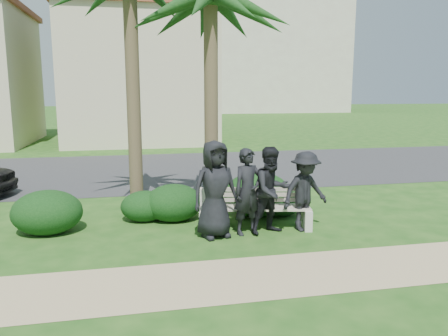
{
  "coord_description": "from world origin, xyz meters",
  "views": [
    {
      "loc": [
        -1.42,
        -7.98,
        2.87
      ],
      "look_at": [
        0.43,
        1.0,
        1.24
      ],
      "focal_mm": 35.0,
      "sensor_mm": 36.0,
      "label": 1
    }
  ],
  "objects_px": {
    "man_c": "(272,190)",
    "park_bench": "(255,211)",
    "man_a": "(215,189)",
    "man_b": "(248,192)",
    "man_d": "(305,191)"
  },
  "relations": [
    {
      "from": "man_a",
      "to": "man_d",
      "type": "distance_m",
      "value": 1.89
    },
    {
      "from": "man_c",
      "to": "man_d",
      "type": "bearing_deg",
      "value": -15.98
    },
    {
      "from": "man_d",
      "to": "man_c",
      "type": "bearing_deg",
      "value": 165.78
    },
    {
      "from": "man_a",
      "to": "man_c",
      "type": "bearing_deg",
      "value": -14.48
    },
    {
      "from": "man_c",
      "to": "man_b",
      "type": "bearing_deg",
      "value": 156.85
    },
    {
      "from": "park_bench",
      "to": "man_b",
      "type": "distance_m",
      "value": 0.65
    },
    {
      "from": "man_b",
      "to": "man_c",
      "type": "distance_m",
      "value": 0.49
    },
    {
      "from": "park_bench",
      "to": "man_c",
      "type": "bearing_deg",
      "value": -44.91
    },
    {
      "from": "park_bench",
      "to": "man_d",
      "type": "relative_size",
      "value": 1.47
    },
    {
      "from": "man_c",
      "to": "park_bench",
      "type": "bearing_deg",
      "value": 105.47
    },
    {
      "from": "man_d",
      "to": "park_bench",
      "type": "bearing_deg",
      "value": 144.16
    },
    {
      "from": "man_a",
      "to": "man_d",
      "type": "relative_size",
      "value": 1.17
    },
    {
      "from": "man_a",
      "to": "man_c",
      "type": "xyz_separation_m",
      "value": [
        1.16,
        -0.0,
        -0.08
      ]
    },
    {
      "from": "man_b",
      "to": "man_c",
      "type": "xyz_separation_m",
      "value": [
        0.48,
        -0.04,
        0.01
      ]
    },
    {
      "from": "man_a",
      "to": "man_d",
      "type": "xyz_separation_m",
      "value": [
        1.89,
        0.03,
        -0.14
      ]
    }
  ]
}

